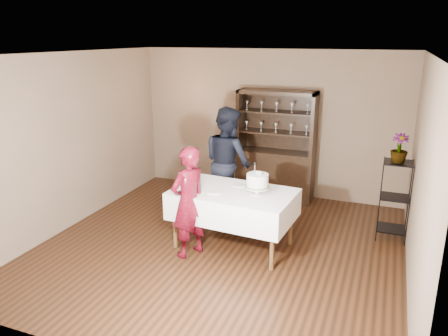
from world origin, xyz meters
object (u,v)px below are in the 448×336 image
Objects in this scene: china_hutch at (275,163)px; woman at (189,202)px; plant_etagere at (395,197)px; cake_table at (233,204)px; potted_plant at (399,148)px; cake at (257,182)px; man at (228,162)px.

woman is at bearing -101.25° from china_hutch.
china_hutch reaches higher than plant_etagere.
woman is at bearing -149.03° from plant_etagere.
woman is at bearing -136.19° from cake_table.
china_hutch is at bearing 152.32° from potted_plant.
china_hutch is at bearing -167.45° from woman.
cake reaches higher than plant_etagere.
plant_etagere reaches higher than cake_table.
china_hutch is at bearing 88.86° from cake_table.
potted_plant is at bearing -27.68° from china_hutch.
man is 1.36m from cake.
potted_plant is at bearing 27.01° from cake_table.
man reaches higher than cake_table.
cake_table is at bearing -179.68° from cake.
cake_table is at bearing -152.99° from potted_plant.
cake_table is 1.13× the size of woman.
cake_table is 4.18× the size of potted_plant.
cake is (0.30, -2.15, 0.36)m from china_hutch.
potted_plant reaches higher than cake_table.
plant_etagere is 0.75m from potted_plant.
plant_etagere is at bearing 59.21° from potted_plant.
man is (-0.49, 1.07, 0.28)m from cake_table.
cake is 1.09× the size of potted_plant.
woman is 3.07m from potted_plant.
woman is 1.54m from man.
cake reaches higher than cake_table.
potted_plant is (2.06, -1.08, 0.73)m from china_hutch.
china_hutch reaches higher than man.
man reaches higher than potted_plant.
cake is 2.09m from potted_plant.
man is at bearing -116.05° from china_hutch.
cake_table is at bearing 150.19° from man.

